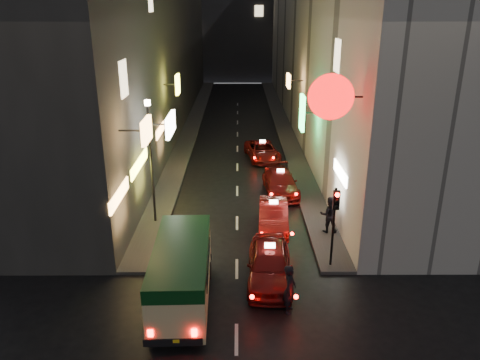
{
  "coord_description": "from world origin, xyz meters",
  "views": [
    {
      "loc": [
        0.07,
        -8.85,
        10.45
      ],
      "look_at": [
        0.15,
        13.0,
        2.37
      ],
      "focal_mm": 35.0,
      "sensor_mm": 36.0,
      "label": 1
    }
  ],
  "objects_px": {
    "taxi_near": "(270,261)",
    "pedestrian_crossing": "(290,286)",
    "lamp_post": "(151,154)",
    "traffic_light": "(335,211)",
    "minibus": "(182,268)"
  },
  "relations": [
    {
      "from": "minibus",
      "to": "traffic_light",
      "type": "relative_size",
      "value": 1.6
    },
    {
      "from": "traffic_light",
      "to": "taxi_near",
      "type": "bearing_deg",
      "value": -162.38
    },
    {
      "from": "minibus",
      "to": "taxi_near",
      "type": "height_order",
      "value": "minibus"
    },
    {
      "from": "taxi_near",
      "to": "lamp_post",
      "type": "distance_m",
      "value": 8.22
    },
    {
      "from": "minibus",
      "to": "taxi_near",
      "type": "xyz_separation_m",
      "value": [
        3.33,
        1.59,
        -0.63
      ]
    },
    {
      "from": "pedestrian_crossing",
      "to": "lamp_post",
      "type": "distance_m",
      "value": 10.0
    },
    {
      "from": "traffic_light",
      "to": "lamp_post",
      "type": "relative_size",
      "value": 0.56
    },
    {
      "from": "pedestrian_crossing",
      "to": "traffic_light",
      "type": "xyz_separation_m",
      "value": [
        2.09,
        2.93,
        1.62
      ]
    },
    {
      "from": "taxi_near",
      "to": "pedestrian_crossing",
      "type": "height_order",
      "value": "pedestrian_crossing"
    },
    {
      "from": "minibus",
      "to": "lamp_post",
      "type": "height_order",
      "value": "lamp_post"
    },
    {
      "from": "traffic_light",
      "to": "pedestrian_crossing",
      "type": "bearing_deg",
      "value": -125.47
    },
    {
      "from": "taxi_near",
      "to": "lamp_post",
      "type": "bearing_deg",
      "value": 135.74
    },
    {
      "from": "taxi_near",
      "to": "pedestrian_crossing",
      "type": "bearing_deg",
      "value": -74.06
    },
    {
      "from": "traffic_light",
      "to": "lamp_post",
      "type": "height_order",
      "value": "lamp_post"
    },
    {
      "from": "pedestrian_crossing",
      "to": "lamp_post",
      "type": "xyz_separation_m",
      "value": [
        -6.11,
        7.46,
        2.66
      ]
    }
  ]
}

